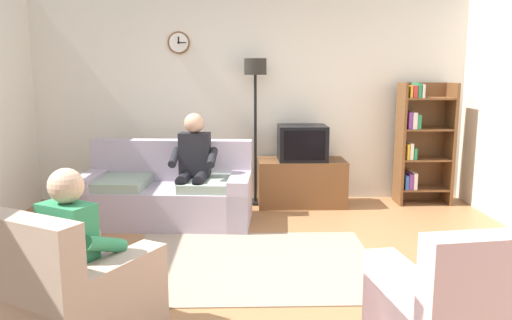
# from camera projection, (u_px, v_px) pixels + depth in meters

# --- Properties ---
(ground_plane) EXTENTS (12.00, 12.00, 0.00)m
(ground_plane) POSITION_uv_depth(u_px,v_px,m) (257.00, 275.00, 4.30)
(ground_plane) COLOR #9E6B42
(back_wall_assembly) EXTENTS (6.20, 0.17, 2.70)m
(back_wall_assembly) POSITION_uv_depth(u_px,v_px,m) (251.00, 97.00, 6.68)
(back_wall_assembly) COLOR silver
(back_wall_assembly) RESTS_ON ground_plane
(couch) EXTENTS (1.96, 1.03, 0.90)m
(couch) POSITION_uv_depth(u_px,v_px,m) (167.00, 195.00, 5.76)
(couch) COLOR #A899A8
(couch) RESTS_ON ground_plane
(tv_stand) EXTENTS (1.10, 0.56, 0.59)m
(tv_stand) POSITION_uv_depth(u_px,v_px,m) (301.00, 182.00, 6.48)
(tv_stand) COLOR brown
(tv_stand) RESTS_ON ground_plane
(tv) EXTENTS (0.60, 0.49, 0.44)m
(tv) POSITION_uv_depth(u_px,v_px,m) (302.00, 143.00, 6.37)
(tv) COLOR black
(tv) RESTS_ON tv_stand
(bookshelf) EXTENTS (0.68, 0.36, 1.55)m
(bookshelf) POSITION_uv_depth(u_px,v_px,m) (420.00, 141.00, 6.51)
(bookshelf) COLOR brown
(bookshelf) RESTS_ON ground_plane
(floor_lamp) EXTENTS (0.28, 0.28, 1.85)m
(floor_lamp) POSITION_uv_depth(u_px,v_px,m) (255.00, 91.00, 6.36)
(floor_lamp) COLOR black
(floor_lamp) RESTS_ON ground_plane
(armchair_near_window) EXTENTS (1.13, 1.16, 0.90)m
(armchair_near_window) POSITION_uv_depth(u_px,v_px,m) (73.00, 296.00, 3.23)
(armchair_near_window) COLOR tan
(armchair_near_window) RESTS_ON ground_plane
(armchair_near_bookshelf) EXTENTS (0.91, 0.98, 0.90)m
(armchair_near_bookshelf) POSITION_uv_depth(u_px,v_px,m) (457.00, 317.00, 2.96)
(armchair_near_bookshelf) COLOR beige
(armchair_near_bookshelf) RESTS_ON ground_plane
(area_rug) EXTENTS (2.20, 1.70, 0.01)m
(area_rug) POSITION_uv_depth(u_px,v_px,m) (252.00, 263.00, 4.53)
(area_rug) COLOR gray
(area_rug) RESTS_ON ground_plane
(person_on_couch) EXTENTS (0.53, 0.56, 1.24)m
(person_on_couch) POSITION_uv_depth(u_px,v_px,m) (193.00, 163.00, 5.60)
(person_on_couch) COLOR black
(person_on_couch) RESTS_ON ground_plane
(person_in_left_armchair) EXTENTS (0.61, 0.63, 1.12)m
(person_in_left_armchair) POSITION_uv_depth(u_px,v_px,m) (80.00, 245.00, 3.26)
(person_in_left_armchair) COLOR #338C59
(person_in_left_armchair) RESTS_ON ground_plane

